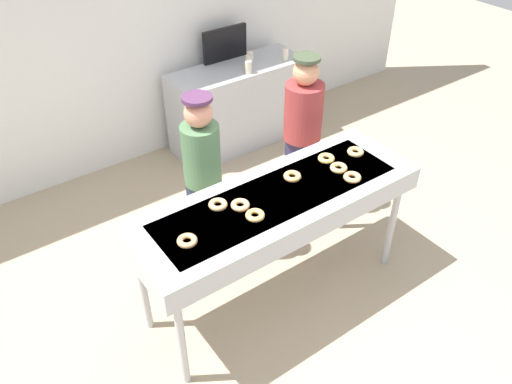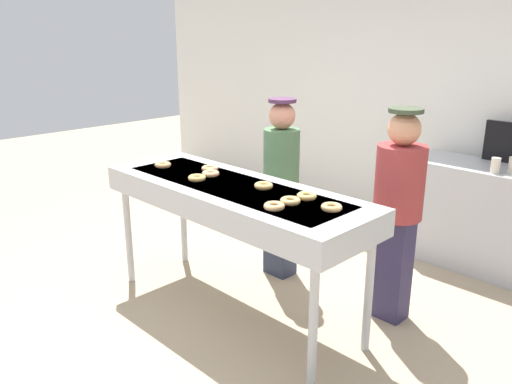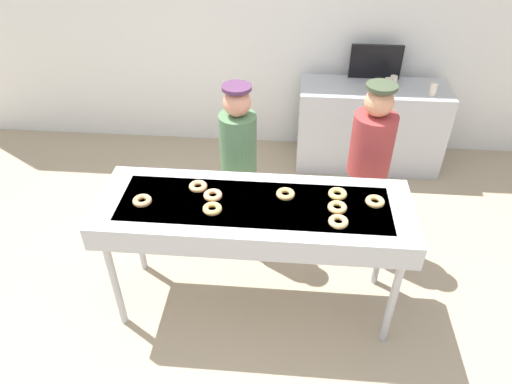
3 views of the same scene
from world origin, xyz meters
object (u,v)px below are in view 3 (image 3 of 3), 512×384
at_px(glazed_donut_1, 212,209).
at_px(glazed_donut_6, 213,195).
at_px(worker_baker, 369,161).
at_px(glazed_donut_0, 198,186).
at_px(glazed_donut_7, 375,201).
at_px(fryer_conveyor, 254,214).
at_px(paper_cup_2, 380,89).
at_px(paper_cup_0, 388,85).
at_px(glazed_donut_8, 285,194).
at_px(glazed_donut_3, 338,222).
at_px(glazed_donut_2, 337,207).
at_px(glazed_donut_5, 142,201).
at_px(glazed_donut_4, 338,194).
at_px(worker_assistant, 239,163).
at_px(prep_counter, 369,127).
at_px(paper_cup_3, 393,82).
at_px(paper_cup_1, 433,89).
at_px(menu_display, 376,62).

relative_size(glazed_donut_1, glazed_donut_6, 1.00).
distance_m(glazed_donut_6, worker_baker, 1.39).
distance_m(glazed_donut_0, glazed_donut_7, 1.24).
bearing_deg(glazed_donut_0, fryer_conveyor, -18.34).
height_order(glazed_donut_7, paper_cup_2, paper_cup_2).
bearing_deg(paper_cup_0, glazed_donut_8, -116.49).
bearing_deg(glazed_donut_3, paper_cup_2, 75.87).
distance_m(fryer_conveyor, worker_baker, 1.17).
bearing_deg(glazed_donut_0, glazed_donut_1, -59.71).
xyz_separation_m(glazed_donut_1, glazed_donut_2, (0.84, 0.08, 0.00)).
distance_m(glazed_donut_5, worker_baker, 1.85).
height_order(glazed_donut_1, glazed_donut_4, same).
relative_size(worker_assistant, paper_cup_2, 11.87).
bearing_deg(glazed_donut_6, glazed_donut_2, -4.18).
bearing_deg(prep_counter, fryer_conveyor, -116.97).
bearing_deg(prep_counter, glazed_donut_3, -102.79).
relative_size(glazed_donut_8, paper_cup_3, 1.01).
relative_size(glazed_donut_5, glazed_donut_7, 1.00).
relative_size(glazed_donut_6, worker_baker, 0.08).
bearing_deg(glazed_donut_8, paper_cup_1, 53.11).
xyz_separation_m(prep_counter, menu_display, (0.00, 0.24, 0.65)).
bearing_deg(glazed_donut_6, fryer_conveyor, -8.38).
bearing_deg(glazed_donut_2, glazed_donut_6, 175.82).
distance_m(fryer_conveyor, worker_assistant, 0.76).
bearing_deg(glazed_donut_6, glazed_donut_4, 5.84).
height_order(glazed_donut_2, paper_cup_0, paper_cup_0).
height_order(fryer_conveyor, glazed_donut_8, glazed_donut_8).
xyz_separation_m(glazed_donut_3, paper_cup_0, (0.62, 2.23, -0.03)).
xyz_separation_m(glazed_donut_3, paper_cup_3, (0.69, 2.29, -0.03)).
height_order(paper_cup_1, paper_cup_3, same).
xyz_separation_m(glazed_donut_4, worker_assistant, (-0.77, 0.60, -0.18)).
relative_size(glazed_donut_0, glazed_donut_7, 1.00).
height_order(glazed_donut_0, paper_cup_1, paper_cup_1).
height_order(glazed_donut_4, glazed_donut_7, same).
height_order(glazed_donut_1, glazed_donut_8, same).
relative_size(paper_cup_0, paper_cup_3, 1.00).
distance_m(glazed_donut_4, menu_display, 2.30).
height_order(worker_baker, worker_assistant, worker_baker).
distance_m(fryer_conveyor, menu_display, 2.61).
bearing_deg(glazed_donut_3, paper_cup_3, 73.31).
height_order(fryer_conveyor, prep_counter, fryer_conveyor).
distance_m(glazed_donut_0, paper_cup_1, 2.75).
relative_size(glazed_donut_0, glazed_donut_4, 1.00).
xyz_separation_m(glazed_donut_5, glazed_donut_8, (0.98, 0.16, 0.00)).
distance_m(glazed_donut_2, menu_display, 2.44).
bearing_deg(menu_display, glazed_donut_6, -120.62).
relative_size(glazed_donut_0, glazed_donut_8, 1.00).
bearing_deg(menu_display, prep_counter, -90.00).
bearing_deg(paper_cup_3, glazed_donut_4, -108.74).
distance_m(glazed_donut_5, paper_cup_0, 2.88).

